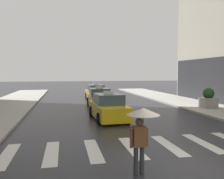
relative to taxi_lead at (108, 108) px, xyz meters
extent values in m
plane|color=#26262B|center=(0.63, -8.89, -0.72)|extent=(160.00, 160.00, 0.00)
cube|color=silver|center=(-4.77, -5.89, -0.72)|extent=(0.50, 2.80, 0.01)
cube|color=silver|center=(-3.22, -5.89, -0.72)|extent=(0.50, 2.80, 0.01)
cube|color=silver|center=(-1.68, -5.89, -0.72)|extent=(0.50, 2.80, 0.01)
cube|color=silver|center=(-0.14, -5.89, -0.72)|extent=(0.50, 2.80, 0.01)
cube|color=silver|center=(1.40, -5.89, -0.72)|extent=(0.50, 2.80, 0.01)
cube|color=silver|center=(2.95, -5.89, -0.72)|extent=(0.50, 2.80, 0.01)
cube|color=yellow|center=(0.00, 0.02, -0.16)|extent=(2.04, 4.59, 0.84)
cube|color=#384C5B|center=(0.00, -0.08, 0.58)|extent=(1.71, 2.18, 0.64)
cube|color=silver|center=(0.00, -0.08, 0.99)|extent=(0.61, 0.27, 0.18)
cylinder|color=black|center=(-0.93, 1.32, -0.39)|extent=(0.26, 0.67, 0.66)
cylinder|color=black|center=(0.78, 1.42, -0.39)|extent=(0.26, 0.67, 0.66)
cylinder|color=black|center=(-0.78, -1.37, -0.39)|extent=(0.26, 0.67, 0.66)
cylinder|color=black|center=(0.92, -1.28, -0.39)|extent=(0.26, 0.67, 0.66)
cube|color=#F2EAB2|center=(-0.75, 2.26, -0.12)|extent=(0.20, 0.05, 0.14)
cube|color=#F2EAB2|center=(0.51, 2.32, -0.12)|extent=(0.20, 0.05, 0.14)
cube|color=yellow|center=(0.25, 5.57, -0.16)|extent=(1.90, 4.54, 0.84)
cube|color=#384C5B|center=(0.25, 5.47, 0.58)|extent=(1.65, 2.14, 0.64)
cube|color=silver|center=(0.25, 5.47, 0.99)|extent=(0.61, 0.25, 0.18)
cylinder|color=black|center=(-0.57, 6.94, -0.39)|extent=(0.23, 0.66, 0.66)
cylinder|color=black|center=(1.14, 6.90, -0.39)|extent=(0.23, 0.66, 0.66)
cylinder|color=black|center=(-0.63, 4.24, -0.39)|extent=(0.23, 0.66, 0.66)
cylinder|color=black|center=(1.08, 4.20, -0.39)|extent=(0.23, 0.66, 0.66)
cube|color=#F2EAB2|center=(-0.33, 7.85, -0.12)|extent=(0.20, 0.04, 0.14)
cube|color=#F2EAB2|center=(0.93, 7.82, -0.12)|extent=(0.20, 0.04, 0.14)
cube|color=gold|center=(0.69, 11.37, -0.16)|extent=(1.99, 4.57, 0.84)
cube|color=#384C5B|center=(0.69, 11.27, 0.58)|extent=(1.69, 2.16, 0.64)
cube|color=silver|center=(0.69, 11.27, 0.99)|extent=(0.61, 0.26, 0.18)
cylinder|color=black|center=(-0.22, 12.68, -0.39)|extent=(0.25, 0.67, 0.66)
cylinder|color=black|center=(1.48, 12.75, -0.39)|extent=(0.25, 0.67, 0.66)
cylinder|color=black|center=(-0.11, 9.98, -0.39)|extent=(0.25, 0.67, 0.66)
cylinder|color=black|center=(1.60, 10.05, -0.39)|extent=(0.25, 0.67, 0.66)
cube|color=#F2EAB2|center=(-0.04, 13.61, -0.12)|extent=(0.20, 0.05, 0.14)
cube|color=#F2EAB2|center=(1.22, 13.66, -0.12)|extent=(0.20, 0.05, 0.14)
cylinder|color=#333338|center=(-0.73, -8.29, -0.31)|extent=(0.14, 0.14, 0.82)
cylinder|color=#333338|center=(-0.55, -8.29, -0.31)|extent=(0.14, 0.14, 0.82)
cube|color=brown|center=(-0.64, -8.29, 0.40)|extent=(0.36, 0.24, 0.60)
sphere|color=brown|center=(-0.64, -8.29, 0.82)|extent=(0.22, 0.22, 0.22)
cylinder|color=brown|center=(-0.87, -8.29, 0.35)|extent=(0.09, 0.09, 0.55)
cylinder|color=brown|center=(-0.41, -8.29, 0.35)|extent=(0.09, 0.09, 0.55)
cylinder|color=#4C4C4C|center=(-0.52, -8.29, 0.70)|extent=(0.02, 0.02, 1.00)
cone|color=gray|center=(-0.52, -8.29, 1.12)|extent=(0.96, 0.96, 0.20)
cube|color=#A8A399|center=(8.63, 2.29, -0.17)|extent=(1.10, 1.10, 0.80)
sphere|color=#234C23|center=(8.63, 2.29, 0.58)|extent=(0.90, 0.90, 0.90)
camera|label=1|loc=(-2.73, -14.68, 2.21)|focal=37.87mm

